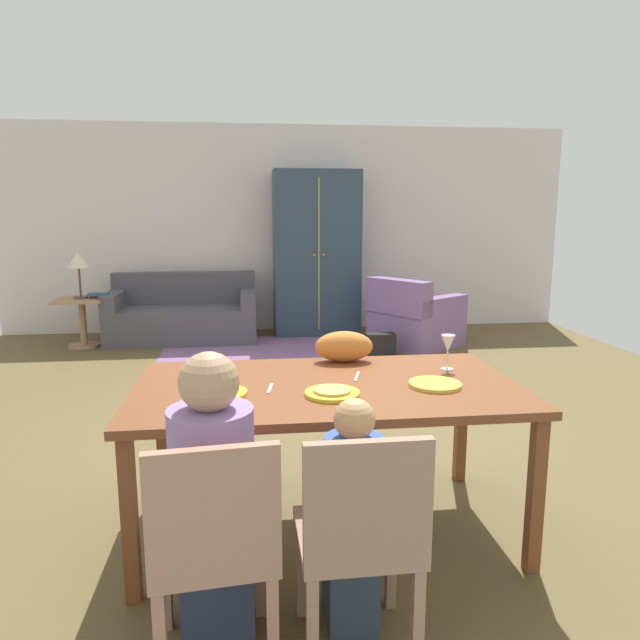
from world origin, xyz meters
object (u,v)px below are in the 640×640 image
Objects in this scene: armchair at (413,319)px; side_table at (82,315)px; plate_near_child at (332,393)px; table_lamp at (78,262)px; cat at (344,346)px; handbag at (380,345)px; couch at (183,316)px; armoire at (316,253)px; book_upper at (98,294)px; plate_near_man at (220,394)px; dining_chair_child at (361,532)px; person_man at (213,510)px; dining_table at (327,397)px; person_child at (352,522)px; dining_chair_man at (214,542)px; wine_glass at (448,345)px; plate_near_woman at (435,384)px; book_lower at (101,296)px.

side_table is (-3.90, 0.43, 0.06)m from armchair.
plate_near_child is 5.12m from table_lamp.
cat is at bearing 75.85° from plate_near_child.
plate_near_child is 0.78× the size of handbag.
couch is 0.85× the size of armoire.
side_table is 0.31m from book_upper.
cat is 1.45× the size of book_upper.
dining_chair_child is at bearing -56.19° from plate_near_man.
person_man reaches higher than armchair.
plate_near_child is 3.86m from handbag.
dining_table is 3.40× the size of table_lamp.
person_child is 5.53m from book_upper.
person_man reaches higher than dining_chair_child.
dining_chair_child is (0.50, -0.00, 0.00)m from dining_chair_man.
table_lamp is at bearing 109.23° from dining_chair_man.
dining_chair_man is at bearing -137.68° from wine_glass.
wine_glass is 1.20m from person_child.
couch is at bearing 102.55° from person_child.
plate_near_woman is at bearing -90.04° from armoire.
dining_chair_child is (-0.66, -1.05, -0.40)m from wine_glass.
dining_chair_man reaches higher than plate_near_woman.
dining_table is 8.35× the size of book_lower.
person_man reaches higher than wine_glass.
armchair is at bearing -40.12° from armoire.
dining_chair_child is (0.00, -0.69, -0.28)m from plate_near_child.
couch is 3.09× the size of side_table.
cat reaches higher than dining_chair_man.
wine_glass is 0.85× the size of book_upper.
armoire reaches higher than dining_table.
armchair is at bearing 71.35° from person_child.
armoire is 2.72m from book_upper.
plate_near_child and plate_near_woman have the same top height.
cat is at bearing -60.58° from book_lower.
person_child reaches higher than book_upper.
plate_near_child is 0.51m from plate_near_woman.
dining_chair_child is 3.95× the size of book_lower.
dining_chair_man is 5.83m from armoire.
table_lamp reaches higher than plate_near_child.
book_upper is (-1.63, 5.09, 0.11)m from person_man.
person_man is 5.04× the size of book_upper.
cat reaches higher than book_upper.
dining_chair_man is 4.64m from handbag.
person_man is 4.48m from handbag.
handbag is (3.39, -0.90, -0.88)m from table_lamp.
dining_chair_child reaches higher than dining_table.
handbag is (-0.51, -0.47, -0.19)m from armchair.
person_man is at bearing -100.40° from armoire.
plate_near_woman is 0.46× the size of table_lamp.
dining_chair_child is at bearing -95.08° from armoire.
handbag is (0.40, 3.30, -0.76)m from wine_glass.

